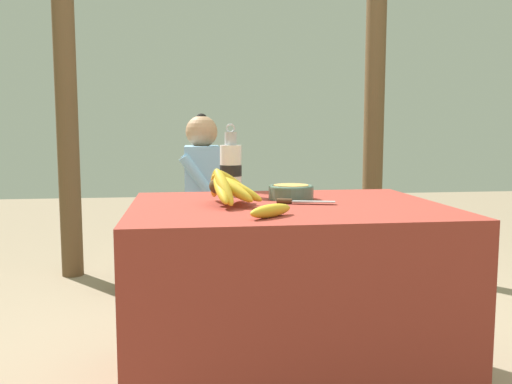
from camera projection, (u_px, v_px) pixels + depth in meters
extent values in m
cube|color=maroon|center=(286.00, 297.00, 2.00)|extent=(1.12, 0.87, 0.69)
sphere|color=#4C381E|center=(217.00, 186.00, 1.92)|extent=(0.05, 0.05, 0.05)
ellipsoid|color=gold|center=(221.00, 190.00, 1.86)|extent=(0.07, 0.17, 0.11)
ellipsoid|color=gold|center=(224.00, 187.00, 1.85)|extent=(0.09, 0.17, 0.15)
ellipsoid|color=gold|center=(233.00, 188.00, 1.88)|extent=(0.17, 0.16, 0.12)
ellipsoid|color=gold|center=(237.00, 188.00, 1.90)|extent=(0.20, 0.11, 0.12)
ellipsoid|color=gold|center=(234.00, 187.00, 1.92)|extent=(0.16, 0.03, 0.12)
ellipsoid|color=gold|center=(234.00, 184.00, 1.95)|extent=(0.18, 0.11, 0.14)
ellipsoid|color=gold|center=(230.00, 185.00, 1.96)|extent=(0.16, 0.14, 0.13)
ellipsoid|color=gold|center=(227.00, 185.00, 1.98)|extent=(0.14, 0.18, 0.13)
ellipsoid|color=gold|center=(215.00, 183.00, 1.99)|extent=(0.04, 0.18, 0.14)
cylinder|color=#4C6B5B|center=(291.00, 193.00, 2.10)|extent=(0.17, 0.17, 0.05)
torus|color=#4C6B5B|center=(291.00, 187.00, 2.09)|extent=(0.17, 0.17, 0.02)
cylinder|color=#BC8942|center=(291.00, 186.00, 2.09)|extent=(0.14, 0.14, 0.01)
cylinder|color=white|center=(231.00, 170.00, 2.21)|extent=(0.09, 0.09, 0.21)
cylinder|color=black|center=(231.00, 170.00, 2.21)|extent=(0.09, 0.09, 0.05)
cylinder|color=#ADADB2|center=(231.00, 139.00, 2.19)|extent=(0.05, 0.05, 0.05)
torus|color=#ADADB2|center=(231.00, 128.00, 2.19)|extent=(0.04, 0.01, 0.04)
ellipsoid|color=gold|center=(271.00, 211.00, 1.66)|extent=(0.17, 0.15, 0.04)
cube|color=#BCBCC1|center=(313.00, 202.00, 1.95)|extent=(0.16, 0.07, 0.00)
cylinder|color=#472D19|center=(284.00, 201.00, 1.97)|extent=(0.06, 0.03, 0.02)
cube|color=brown|center=(232.00, 227.00, 3.30)|extent=(1.36, 0.32, 0.04)
cube|color=brown|center=(135.00, 267.00, 3.13)|extent=(0.06, 0.06, 0.35)
cube|color=brown|center=(329.00, 260.00, 3.28)|extent=(0.06, 0.06, 0.35)
cube|color=brown|center=(138.00, 257.00, 3.37)|extent=(0.06, 0.06, 0.35)
cube|color=brown|center=(319.00, 251.00, 3.52)|extent=(0.06, 0.06, 0.35)
cylinder|color=#232328|center=(159.00, 263.00, 3.15)|extent=(0.09, 0.09, 0.39)
cylinder|color=#232328|center=(179.00, 228.00, 3.14)|extent=(0.30, 0.10, 0.09)
cylinder|color=#232328|center=(161.00, 255.00, 3.33)|extent=(0.09, 0.09, 0.39)
cylinder|color=#232328|center=(180.00, 222.00, 3.32)|extent=(0.30, 0.10, 0.09)
cube|color=#84B7E0|center=(202.00, 186.00, 3.22)|extent=(0.21, 0.34, 0.48)
cylinder|color=#84B7E0|center=(197.00, 176.00, 3.05)|extent=(0.20, 0.07, 0.25)
cylinder|color=#84B7E0|center=(197.00, 171.00, 3.36)|extent=(0.20, 0.07, 0.25)
sphere|color=tan|center=(202.00, 132.00, 3.18)|extent=(0.19, 0.19, 0.19)
sphere|color=black|center=(201.00, 119.00, 3.17)|extent=(0.07, 0.07, 0.07)
sphere|color=#4C381E|center=(292.00, 213.00, 3.34)|extent=(0.05, 0.05, 0.05)
ellipsoid|color=#8EA842|center=(294.00, 215.00, 3.29)|extent=(0.04, 0.14, 0.11)
ellipsoid|color=#8EA842|center=(300.00, 214.00, 3.30)|extent=(0.11, 0.14, 0.12)
ellipsoid|color=#8EA842|center=(302.00, 213.00, 3.31)|extent=(0.15, 0.13, 0.13)
ellipsoid|color=#8EA842|center=(302.00, 213.00, 3.34)|extent=(0.17, 0.07, 0.12)
ellipsoid|color=#8EA842|center=(302.00, 213.00, 3.36)|extent=(0.18, 0.07, 0.12)
ellipsoid|color=#8EA842|center=(300.00, 212.00, 3.38)|extent=(0.17, 0.13, 0.11)
ellipsoid|color=#8EA842|center=(294.00, 213.00, 3.40)|extent=(0.09, 0.15, 0.10)
ellipsoid|color=#8EA842|center=(291.00, 212.00, 3.41)|extent=(0.05, 0.18, 0.10)
cylinder|color=brown|center=(65.00, 65.00, 3.46)|extent=(0.14, 0.14, 2.75)
cylinder|color=brown|center=(375.00, 70.00, 3.73)|extent=(0.14, 0.14, 2.75)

